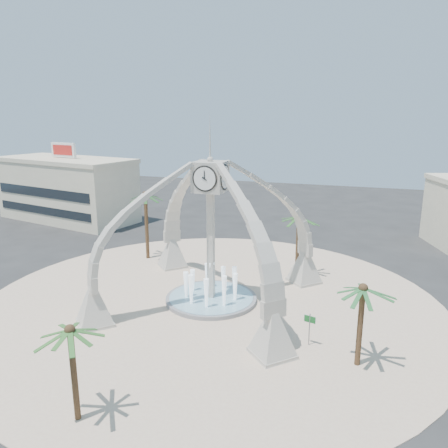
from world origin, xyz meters
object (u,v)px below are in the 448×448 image
(palm_north, at_px, (299,218))
(clock_tower, at_px, (211,230))
(palm_east, at_px, (363,289))
(street_sign, at_px, (310,323))
(palm_west, at_px, (145,196))
(fountain, at_px, (211,298))
(palm_south, at_px, (70,331))

(palm_north, bearing_deg, clock_tower, -125.58)
(palm_east, height_order, street_sign, palm_east)
(palm_west, bearing_deg, street_sign, -34.07)
(palm_east, relative_size, palm_west, 0.74)
(fountain, distance_m, palm_east, 15.04)
(palm_south, bearing_deg, palm_east, 36.32)
(street_sign, bearing_deg, palm_east, -8.96)
(fountain, xyz_separation_m, palm_south, (-1.45, -16.77, 4.94))
(palm_east, xyz_separation_m, palm_south, (-14.06, -10.34, -0.11))
(palm_north, bearing_deg, fountain, -125.58)
(clock_tower, distance_m, fountain, 6.20)
(palm_west, height_order, street_sign, palm_west)
(street_sign, bearing_deg, fountain, 166.99)
(palm_west, relative_size, palm_north, 1.18)
(palm_west, xyz_separation_m, palm_north, (17.07, -0.25, -1.16))
(clock_tower, distance_m, palm_north, 10.46)
(palm_south, bearing_deg, clock_tower, 85.07)
(clock_tower, relative_size, palm_west, 2.18)
(clock_tower, height_order, palm_west, clock_tower)
(clock_tower, relative_size, palm_north, 2.57)
(palm_west, relative_size, street_sign, 3.37)
(clock_tower, bearing_deg, fountain, 90.00)
(fountain, bearing_deg, street_sign, -28.08)
(clock_tower, height_order, fountain, clock_tower)
(palm_east, distance_m, street_sign, 5.16)
(fountain, bearing_deg, palm_south, -94.93)
(clock_tower, xyz_separation_m, palm_south, (-1.45, -16.77, -1.26))
(clock_tower, xyz_separation_m, palm_north, (6.09, 8.51, -0.34))
(palm_north, distance_m, street_sign, 14.49)
(palm_south, bearing_deg, street_sign, 47.92)
(palm_south, relative_size, street_sign, 2.45)
(fountain, xyz_separation_m, street_sign, (9.24, -4.93, 1.46))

